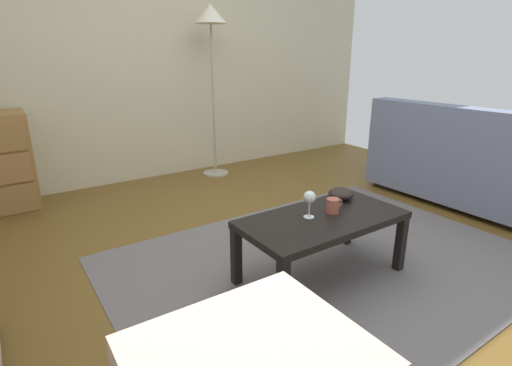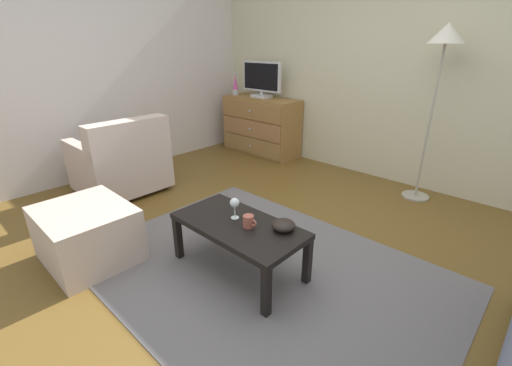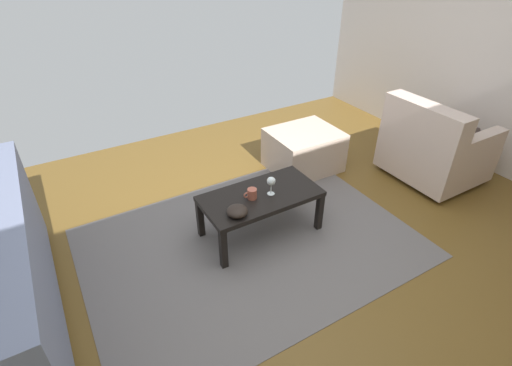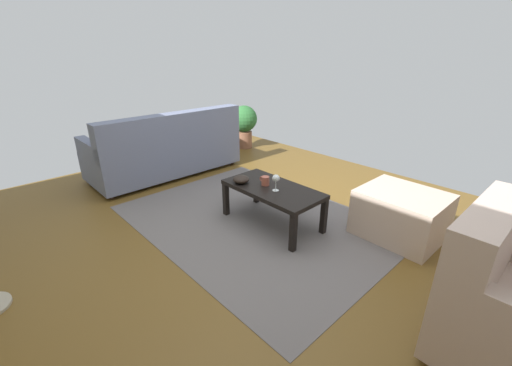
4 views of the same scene
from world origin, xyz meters
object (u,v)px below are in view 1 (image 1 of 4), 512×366
Objects in this scene: wine_glass at (310,198)px; couch_large at (486,170)px; standing_lamp at (211,31)px; mug at (333,206)px; coffee_table at (322,224)px; bowl_decorative at (341,194)px.

couch_large is at bearing 0.23° from wine_glass.
standing_lamp is (0.57, 2.17, 0.98)m from wine_glass.
wine_glass is 0.18m from mug.
mug is 1.84m from couch_large.
mug is 2.47m from standing_lamp.
bowl_decorative is at bearing 26.38° from coffee_table.
wine_glass is 2.45m from standing_lamp.
couch_large is at bearing 1.02° from mug.
wine_glass is at bearing -179.77° from couch_large.
wine_glass is at bearing -163.67° from bowl_decorative.
standing_lamp is (0.50, 2.20, 1.15)m from coffee_table.
wine_glass is (-0.07, 0.04, 0.17)m from coffee_table.
bowl_decorative is at bearing 33.23° from mug.
standing_lamp is (-1.43, 2.16, 1.15)m from couch_large.
bowl_decorative reaches higher than coffee_table.
mug is 0.71× the size of bowl_decorative.
coffee_table is 0.19m from wine_glass.
couch_large is at bearing -3.45° from bowl_decorative.
standing_lamp reaches higher than bowl_decorative.
bowl_decorative is (0.29, 0.14, 0.09)m from coffee_table.
wine_glass is 0.98× the size of bowl_decorative.
standing_lamp is at bearing 84.20° from bowl_decorative.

